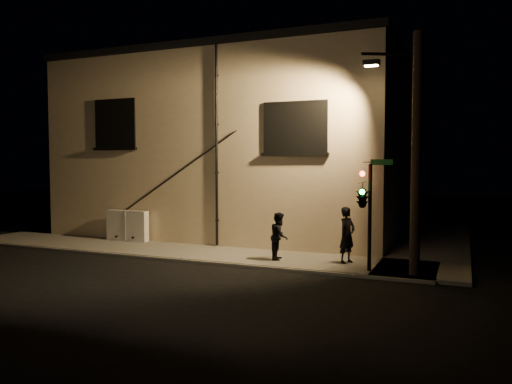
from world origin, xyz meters
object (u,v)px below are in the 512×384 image
at_px(traffic_signal, 363,196).
at_px(streetlamp_pole, 414,150).
at_px(utility_cabinet, 127,225).
at_px(pedestrian_a, 347,235).
at_px(pedestrian_b, 279,236).

relative_size(traffic_signal, streetlamp_pole, 0.47).
relative_size(utility_cabinet, pedestrian_a, 1.05).
bearing_deg(utility_cabinet, traffic_signal, -11.59).
bearing_deg(pedestrian_a, streetlamp_pole, -87.22).
relative_size(pedestrian_a, pedestrian_b, 1.15).
bearing_deg(utility_cabinet, streetlamp_pole, -9.68).
bearing_deg(utility_cabinet, pedestrian_b, -10.94).
height_order(utility_cabinet, pedestrian_b, pedestrian_b).
distance_m(pedestrian_a, pedestrian_b, 2.40).
height_order(pedestrian_b, traffic_signal, traffic_signal).
xyz_separation_m(utility_cabinet, streetlamp_pole, (12.45, -2.12, 3.21)).
bearing_deg(traffic_signal, pedestrian_b, 166.77).
bearing_deg(pedestrian_a, traffic_signal, -119.82).
distance_m(traffic_signal, streetlamp_pole, 2.12).
relative_size(pedestrian_a, streetlamp_pole, 0.26).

